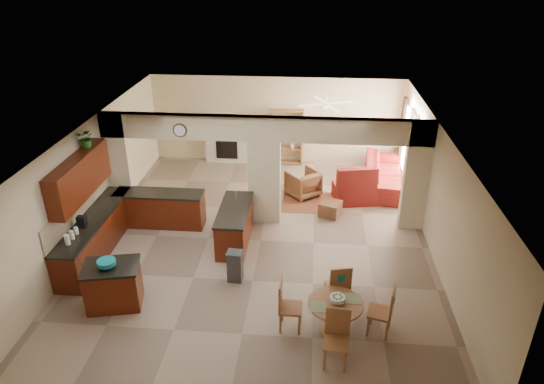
# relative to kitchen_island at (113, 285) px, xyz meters

# --- Properties ---
(floor) EXTENTS (10.00, 10.00, 0.00)m
(floor) POSITION_rel_kitchen_island_xyz_m (2.60, 2.57, -0.46)
(floor) COLOR gray
(floor) RESTS_ON ground
(ceiling) EXTENTS (10.00, 10.00, 0.00)m
(ceiling) POSITION_rel_kitchen_island_xyz_m (2.60, 2.57, 2.34)
(ceiling) COLOR white
(ceiling) RESTS_ON wall_back
(wall_back) EXTENTS (8.00, 0.00, 8.00)m
(wall_back) POSITION_rel_kitchen_island_xyz_m (2.60, 7.57, 0.94)
(wall_back) COLOR beige
(wall_back) RESTS_ON floor
(wall_front) EXTENTS (8.00, 0.00, 8.00)m
(wall_front) POSITION_rel_kitchen_island_xyz_m (2.60, -2.43, 0.94)
(wall_front) COLOR beige
(wall_front) RESTS_ON floor
(wall_left) EXTENTS (0.00, 10.00, 10.00)m
(wall_left) POSITION_rel_kitchen_island_xyz_m (-1.40, 2.57, 0.94)
(wall_left) COLOR beige
(wall_left) RESTS_ON floor
(wall_right) EXTENTS (0.00, 10.00, 10.00)m
(wall_right) POSITION_rel_kitchen_island_xyz_m (6.60, 2.57, 0.94)
(wall_right) COLOR beige
(wall_right) RESTS_ON floor
(partition_left_pier) EXTENTS (0.60, 0.25, 2.80)m
(partition_left_pier) POSITION_rel_kitchen_island_xyz_m (-1.10, 3.57, 0.94)
(partition_left_pier) COLOR beige
(partition_left_pier) RESTS_ON floor
(partition_center_pier) EXTENTS (0.80, 0.25, 2.20)m
(partition_center_pier) POSITION_rel_kitchen_island_xyz_m (2.60, 3.57, 0.64)
(partition_center_pier) COLOR beige
(partition_center_pier) RESTS_ON floor
(partition_right_pier) EXTENTS (0.60, 0.25, 2.80)m
(partition_right_pier) POSITION_rel_kitchen_island_xyz_m (6.30, 3.57, 0.94)
(partition_right_pier) COLOR beige
(partition_right_pier) RESTS_ON floor
(partition_header) EXTENTS (8.00, 0.25, 0.60)m
(partition_header) POSITION_rel_kitchen_island_xyz_m (2.60, 3.57, 2.04)
(partition_header) COLOR beige
(partition_header) RESTS_ON partition_center_pier
(kitchen_counter) EXTENTS (2.52, 3.29, 1.48)m
(kitchen_counter) POSITION_rel_kitchen_island_xyz_m (-0.66, 2.32, 0.01)
(kitchen_counter) COLOR #420B07
(kitchen_counter) RESTS_ON floor
(upper_cabinets) EXTENTS (0.35, 2.40, 0.90)m
(upper_cabinets) POSITION_rel_kitchen_island_xyz_m (-1.22, 1.77, 1.46)
(upper_cabinets) COLOR #420B07
(upper_cabinets) RESTS_ON wall_left
(peninsula) EXTENTS (0.70, 1.85, 0.91)m
(peninsula) POSITION_rel_kitchen_island_xyz_m (2.00, 2.46, -0.00)
(peninsula) COLOR #420B07
(peninsula) RESTS_ON floor
(wall_clock) EXTENTS (0.34, 0.03, 0.34)m
(wall_clock) POSITION_rel_kitchen_island_xyz_m (0.60, 3.42, 1.99)
(wall_clock) COLOR #453217
(wall_clock) RESTS_ON partition_header
(rug) EXTENTS (1.60, 1.30, 0.01)m
(rug) POSITION_rel_kitchen_island_xyz_m (3.80, 4.67, -0.45)
(rug) COLOR brown
(rug) RESTS_ON floor
(fireplace) EXTENTS (1.60, 0.35, 1.20)m
(fireplace) POSITION_rel_kitchen_island_xyz_m (1.00, 7.41, 0.16)
(fireplace) COLOR beige
(fireplace) RESTS_ON floor
(shelving_unit) EXTENTS (1.00, 0.32, 1.80)m
(shelving_unit) POSITION_rel_kitchen_island_xyz_m (2.95, 7.39, 0.44)
(shelving_unit) COLOR #935A32
(shelving_unit) RESTS_ON floor
(window_a) EXTENTS (0.02, 0.90, 1.90)m
(window_a) POSITION_rel_kitchen_island_xyz_m (6.57, 4.87, 0.74)
(window_a) COLOR white
(window_a) RESTS_ON wall_right
(window_b) EXTENTS (0.02, 0.90, 1.90)m
(window_b) POSITION_rel_kitchen_island_xyz_m (6.57, 6.57, 0.74)
(window_b) COLOR white
(window_b) RESTS_ON wall_right
(glazed_door) EXTENTS (0.02, 0.70, 2.10)m
(glazed_door) POSITION_rel_kitchen_island_xyz_m (6.57, 5.72, 0.59)
(glazed_door) COLOR white
(glazed_door) RESTS_ON wall_right
(drape_a_left) EXTENTS (0.10, 0.28, 2.30)m
(drape_a_left) POSITION_rel_kitchen_island_xyz_m (6.53, 4.27, 0.74)
(drape_a_left) COLOR #3F1B19
(drape_a_left) RESTS_ON wall_right
(drape_a_right) EXTENTS (0.10, 0.28, 2.30)m
(drape_a_right) POSITION_rel_kitchen_island_xyz_m (6.53, 5.47, 0.74)
(drape_a_right) COLOR #3F1B19
(drape_a_right) RESTS_ON wall_right
(drape_b_left) EXTENTS (0.10, 0.28, 2.30)m
(drape_b_left) POSITION_rel_kitchen_island_xyz_m (6.53, 5.97, 0.74)
(drape_b_left) COLOR #3F1B19
(drape_b_left) RESTS_ON wall_right
(drape_b_right) EXTENTS (0.10, 0.28, 2.30)m
(drape_b_right) POSITION_rel_kitchen_island_xyz_m (6.53, 7.17, 0.74)
(drape_b_right) COLOR #3F1B19
(drape_b_right) RESTS_ON wall_right
(ceiling_fan) EXTENTS (1.00, 1.00, 0.10)m
(ceiling_fan) POSITION_rel_kitchen_island_xyz_m (4.10, 5.57, 2.10)
(ceiling_fan) COLOR white
(ceiling_fan) RESTS_ON ceiling
(kitchen_island) EXTENTS (1.19, 0.96, 0.91)m
(kitchen_island) POSITION_rel_kitchen_island_xyz_m (0.00, 0.00, 0.00)
(kitchen_island) COLOR #420B07
(kitchen_island) RESTS_ON floor
(teal_bowl) EXTENTS (0.35, 0.35, 0.16)m
(teal_bowl) POSITION_rel_kitchen_island_xyz_m (-0.03, -0.05, 0.53)
(teal_bowl) COLOR #137D87
(teal_bowl) RESTS_ON kitchen_island
(trash_can) EXTENTS (0.32, 0.28, 0.64)m
(trash_can) POSITION_rel_kitchen_island_xyz_m (2.24, 0.98, -0.14)
(trash_can) COLOR #2F2F31
(trash_can) RESTS_ON floor
(dining_table) EXTENTS (0.99, 0.99, 0.68)m
(dining_table) POSITION_rel_kitchen_island_xyz_m (4.27, -0.43, 0.00)
(dining_table) COLOR #935A32
(dining_table) RESTS_ON floor
(fruit_bowl) EXTENTS (0.28, 0.28, 0.15)m
(fruit_bowl) POSITION_rel_kitchen_island_xyz_m (4.30, -0.42, 0.29)
(fruit_bowl) COLOR #6EB226
(fruit_bowl) RESTS_ON dining_table
(sofa) EXTENTS (2.82, 1.36, 0.79)m
(sofa) POSITION_rel_kitchen_island_xyz_m (5.90, 5.91, -0.06)
(sofa) COLOR maroon
(sofa) RESTS_ON floor
(chaise) EXTENTS (1.27, 1.11, 0.45)m
(chaise) POSITION_rel_kitchen_island_xyz_m (5.00, 4.92, -0.24)
(chaise) COLOR maroon
(chaise) RESTS_ON floor
(armchair) EXTENTS (1.13, 1.14, 0.75)m
(armchair) POSITION_rel_kitchen_island_xyz_m (3.56, 5.10, -0.09)
(armchair) COLOR maroon
(armchair) RESTS_ON floor
(ottoman) EXTENTS (0.66, 0.66, 0.37)m
(ottoman) POSITION_rel_kitchen_island_xyz_m (4.31, 4.00, -0.27)
(ottoman) COLOR maroon
(ottoman) RESTS_ON floor
(plant) EXTENTS (0.43, 0.38, 0.44)m
(plant) POSITION_rel_kitchen_island_xyz_m (-1.22, 2.38, 2.13)
(plant) COLOR #1B4B14
(plant) RESTS_ON upper_cabinets
(chair_north) EXTENTS (0.51, 0.51, 1.02)m
(chair_north) POSITION_rel_kitchen_island_xyz_m (4.36, 0.22, 0.10)
(chair_north) COLOR #935A32
(chair_north) RESTS_ON floor
(chair_east) EXTENTS (0.52, 0.52, 1.02)m
(chair_east) POSITION_rel_kitchen_island_xyz_m (5.17, -0.39, 0.10)
(chair_east) COLOR #935A32
(chair_east) RESTS_ON floor
(chair_south) EXTENTS (0.45, 0.45, 1.02)m
(chair_south) POSITION_rel_kitchen_island_xyz_m (4.28, -1.10, 0.10)
(chair_south) COLOR #935A32
(chair_south) RESTS_ON floor
(chair_west) EXTENTS (0.44, 0.43, 1.02)m
(chair_west) POSITION_rel_kitchen_island_xyz_m (3.39, -0.37, 0.10)
(chair_west) COLOR #935A32
(chair_west) RESTS_ON floor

